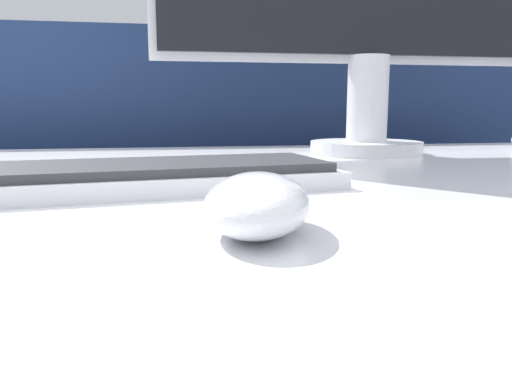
# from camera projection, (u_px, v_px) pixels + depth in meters

# --- Properties ---
(partition_panel) EXTENTS (5.00, 0.03, 1.01)m
(partition_panel) POSITION_uv_depth(u_px,v_px,m) (194.00, 263.00, 1.11)
(partition_panel) COLOR navy
(partition_panel) RESTS_ON ground_plane
(computer_mouse_near) EXTENTS (0.08, 0.11, 0.04)m
(computer_mouse_near) POSITION_uv_depth(u_px,v_px,m) (265.00, 204.00, 0.29)
(computer_mouse_near) COLOR white
(computer_mouse_near) RESTS_ON desk
(keyboard) EXTENTS (0.38, 0.18, 0.02)m
(keyboard) POSITION_uv_depth(u_px,v_px,m) (136.00, 177.00, 0.45)
(keyboard) COLOR white
(keyboard) RESTS_ON desk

